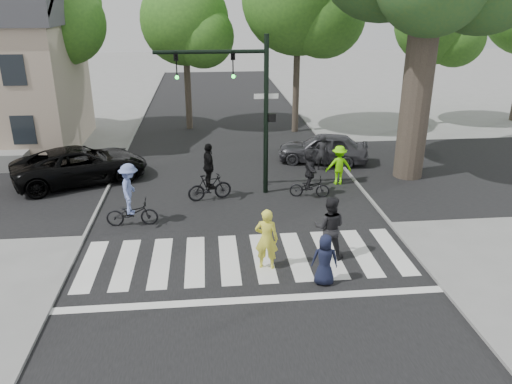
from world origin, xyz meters
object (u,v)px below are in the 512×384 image
(pedestrian_woman, at_px, (267,239))
(cyclist_right, at_px, (310,176))
(pedestrian_child, at_px, (325,260))
(car_suv, at_px, (81,165))
(traffic_signal, at_px, (243,94))
(cyclist_left, at_px, (131,199))
(cyclist_mid, at_px, (209,177))
(car_grey, at_px, (323,148))
(pedestrian_adult, at_px, (329,228))

(pedestrian_woman, relative_size, cyclist_right, 0.93)
(pedestrian_child, distance_m, car_suv, 12.02)
(traffic_signal, bearing_deg, cyclist_left, -147.34)
(pedestrian_child, relative_size, cyclist_mid, 0.65)
(pedestrian_child, distance_m, cyclist_mid, 6.95)
(pedestrian_child, bearing_deg, cyclist_mid, -55.25)
(pedestrian_woman, xyz_separation_m, cyclist_left, (-4.15, 3.25, 0.04))
(car_suv, height_order, car_grey, car_suv)
(pedestrian_adult, bearing_deg, cyclist_mid, -38.23)
(cyclist_mid, xyz_separation_m, car_suv, (-5.25, 2.49, -0.16))
(pedestrian_adult, height_order, cyclist_right, cyclist_right)
(cyclist_mid, bearing_deg, car_suv, 154.64)
(cyclist_right, bearing_deg, traffic_signal, 165.77)
(cyclist_mid, bearing_deg, cyclist_right, -1.66)
(cyclist_left, bearing_deg, car_grey, 37.51)
(pedestrian_woman, bearing_deg, pedestrian_child, 159.43)
(cyclist_mid, relative_size, car_suv, 0.41)
(pedestrian_child, xyz_separation_m, pedestrian_adult, (0.46, 1.44, 0.24))
(pedestrian_adult, bearing_deg, car_grey, -85.36)
(pedestrian_woman, distance_m, cyclist_right, 5.66)
(pedestrian_woman, bearing_deg, cyclist_right, -99.60)
(traffic_signal, distance_m, car_grey, 6.19)
(traffic_signal, xyz_separation_m, car_grey, (3.95, 3.53, -3.20))
(pedestrian_child, distance_m, cyclist_right, 6.23)
(pedestrian_woman, distance_m, cyclist_left, 5.27)
(car_suv, relative_size, car_grey, 1.30)
(cyclist_left, relative_size, cyclist_right, 1.12)
(pedestrian_woman, height_order, pedestrian_child, pedestrian_woman)
(pedestrian_adult, xyz_separation_m, cyclist_left, (-6.04, 2.81, -0.01))
(pedestrian_woman, bearing_deg, cyclist_left, -23.73)
(pedestrian_woman, xyz_separation_m, pedestrian_child, (1.44, -1.00, -0.18))
(cyclist_right, bearing_deg, cyclist_mid, 178.34)
(pedestrian_child, bearing_deg, pedestrian_adult, -98.12)
(cyclist_mid, distance_m, car_grey, 6.66)
(pedestrian_woman, xyz_separation_m, car_suv, (-6.78, 7.77, -0.16))
(pedestrian_adult, bearing_deg, pedestrian_child, 88.88)
(traffic_signal, distance_m, pedestrian_woman, 6.53)
(pedestrian_child, bearing_deg, car_grey, -93.19)
(pedestrian_child, xyz_separation_m, cyclist_right, (0.86, 6.17, 0.14))
(cyclist_mid, bearing_deg, pedestrian_adult, -54.77)
(pedestrian_child, xyz_separation_m, car_suv, (-8.21, 8.77, 0.02))
(car_suv, bearing_deg, pedestrian_woman, -162.09)
(pedestrian_adult, distance_m, car_grey, 9.08)
(pedestrian_child, height_order, car_suv, car_suv)
(traffic_signal, bearing_deg, car_suv, 163.34)
(traffic_signal, xyz_separation_m, pedestrian_child, (1.61, -6.80, -3.18))
(cyclist_mid, bearing_deg, cyclist_left, -142.31)
(traffic_signal, bearing_deg, pedestrian_adult, -68.83)
(cyclist_left, distance_m, car_grey, 9.98)
(traffic_signal, relative_size, car_suv, 1.12)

